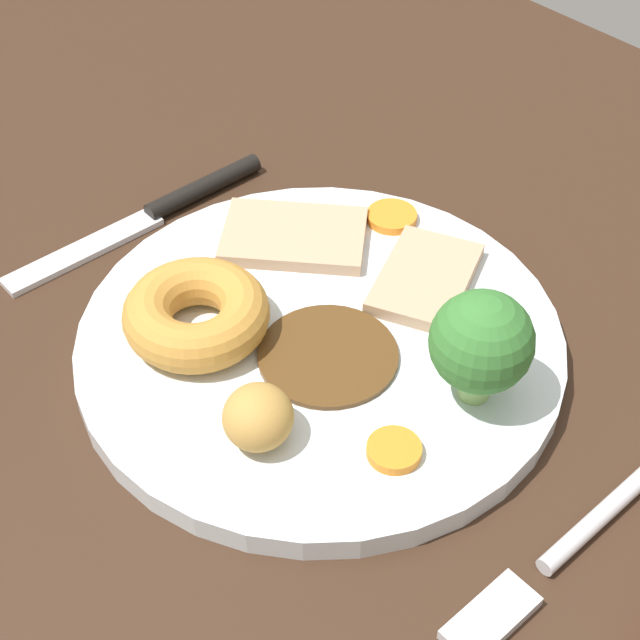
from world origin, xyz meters
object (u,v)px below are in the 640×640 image
Objects in this scene: dinner_plate at (320,342)px; fork at (562,551)px; meat_slice_under at (425,278)px; meat_slice_main at (294,236)px; carrot_coin_front at (394,450)px; roast_potato_left at (258,417)px; carrot_coin_back at (392,217)px; knife at (162,210)px; yorkshire_pudding at (196,314)px; broccoli_floret at (481,343)px.

dinner_plate reaches higher than fork.
meat_slice_main is at bearing 21.57° from meat_slice_under.
meat_slice_under is 2.78× the size of carrot_coin_front.
roast_potato_left is 1.38× the size of carrot_coin_front.
knife is (11.26, 9.24, -1.21)cm from carrot_coin_back.
broccoli_floret is at bearing -149.03° from yorkshire_pudding.
fork is at bearing 154.79° from meat_slice_under.
meat_slice_main is 24.12cm from fork.
meat_slice_under is at bearing 153.59° from carrot_coin_back.
roast_potato_left is 6.66cm from carrot_coin_front.
knife is at bearing -25.31° from yorkshire_pudding.
carrot_coin_back reaches higher than dinner_plate.
meat_slice_under reaches higher than knife.
knife is (24.07, -3.28, -1.22)cm from carrot_coin_front.
meat_slice_under is 17.94cm from knife.
dinner_plate is 9.88cm from broccoli_floret.
broccoli_floret is at bearing 150.57° from meat_slice_under.
broccoli_floret reaches higher than dinner_plate.
roast_potato_left reaches higher than yorkshire_pudding.
roast_potato_left reaches higher than carrot_coin_front.
carrot_coin_front is 17.91cm from carrot_coin_back.
carrot_coin_front is (-12.87, -2.02, -1.05)cm from yorkshire_pudding.
yorkshire_pudding reaches higher than meat_slice_under.
broccoli_floret is at bearing 96.41° from knife.
meat_slice_main is 3.14× the size of carrot_coin_front.
dinner_plate is 8.92cm from carrot_coin_front.
knife is at bearing 39.37° from carrot_coin_back.
carrot_coin_front is 6.61cm from broccoli_floret.
fork is at bearing -154.40° from roast_potato_left.
meat_slice_under reaches higher than dinner_plate.
broccoli_floret is (-12.77, 6.84, 3.39)cm from carrot_coin_back.
yorkshire_pudding is (-2.36, 8.79, 0.92)cm from meat_slice_main.
yorkshire_pudding is 2.57× the size of carrot_coin_back.
meat_slice_under is 2.42× the size of carrot_coin_back.
meat_slice_main reaches higher than fork.
carrot_coin_back is at bearing -26.41° from meat_slice_under.
broccoli_floret reaches higher than knife.
dinner_plate is 7.15× the size of roast_potato_left.
yorkshire_pudding is 1.24× the size of broccoli_floret.
fork is 0.82× the size of knife.
meat_slice_main is 0.55× the size of fork.
roast_potato_left reaches higher than meat_slice_under.
meat_slice_under is 0.40× the size of knife.
meat_slice_under is 6.00cm from carrot_coin_back.
meat_slice_under is 17.61cm from fork.
carrot_coin_back is at bearing -115.49° from fork.
carrot_coin_front reaches higher than dinner_plate.
roast_potato_left is at bearing 38.85° from carrot_coin_front.
fork is (-23.67, 4.40, -1.41)cm from meat_slice_main.
knife is (32.51, -0.90, 0.06)cm from fork.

